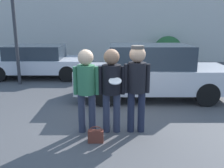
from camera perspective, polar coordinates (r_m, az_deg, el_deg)
ground_plane at (r=5.76m, az=2.52°, el=-9.50°), size 56.00×56.00×0.00m
storefront_building at (r=14.72m, az=1.07°, el=13.12°), size 24.00×0.22×4.08m
person_left at (r=5.15m, az=-5.82°, el=0.10°), size 0.53×0.36×1.77m
person_middle_with_frisbee at (r=5.12m, az=0.00°, el=0.24°), size 0.55×0.58×1.78m
person_right at (r=5.15m, az=5.81°, el=0.83°), size 0.54×0.37×1.84m
parked_car_near at (r=7.69m, az=9.07°, el=2.68°), size 4.60×1.79×1.64m
parked_car_far at (r=11.07m, az=-16.48°, el=5.05°), size 4.36×1.94×1.35m
shrub at (r=14.17m, az=12.73°, el=7.51°), size 1.56×1.56×1.56m
handbag at (r=4.99m, az=-3.64°, el=-11.68°), size 0.30×0.23×0.29m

